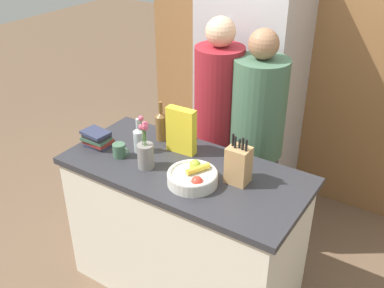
# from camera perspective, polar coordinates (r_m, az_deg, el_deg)

# --- Properties ---
(ground_plane) EXTENTS (14.00, 14.00, 0.00)m
(ground_plane) POSITION_cam_1_polar(r_m,az_deg,el_deg) (3.26, -0.87, -17.12)
(ground_plane) COLOR brown
(kitchen_island) EXTENTS (1.47, 0.69, 0.94)m
(kitchen_island) POSITION_cam_1_polar(r_m,az_deg,el_deg) (2.93, -0.94, -10.77)
(kitchen_island) COLOR silver
(kitchen_island) RESTS_ON ground_plane
(back_wall_wood) EXTENTS (2.67, 0.12, 2.60)m
(back_wall_wood) POSITION_cam_1_polar(r_m,az_deg,el_deg) (3.79, 12.54, 12.44)
(back_wall_wood) COLOR olive
(back_wall_wood) RESTS_ON ground_plane
(refrigerator) EXTENTS (0.72, 0.63, 1.94)m
(refrigerator) POSITION_cam_1_polar(r_m,az_deg,el_deg) (3.64, 7.47, 6.72)
(refrigerator) COLOR #B7B7BC
(refrigerator) RESTS_ON ground_plane
(fruit_bowl) EXTENTS (0.28, 0.28, 0.11)m
(fruit_bowl) POSITION_cam_1_polar(r_m,az_deg,el_deg) (2.49, 0.12, -4.17)
(fruit_bowl) COLOR silver
(fruit_bowl) RESTS_ON kitchen_island
(knife_block) EXTENTS (0.12, 0.11, 0.29)m
(knife_block) POSITION_cam_1_polar(r_m,az_deg,el_deg) (2.48, 5.91, -2.62)
(knife_block) COLOR tan
(knife_block) RESTS_ON kitchen_island
(flower_vase) EXTENTS (0.10, 0.10, 0.34)m
(flower_vase) POSITION_cam_1_polar(r_m,az_deg,el_deg) (2.62, -5.93, -0.98)
(flower_vase) COLOR gray
(flower_vase) RESTS_ON kitchen_island
(cereal_box) EXTENTS (0.19, 0.07, 0.29)m
(cereal_box) POSITION_cam_1_polar(r_m,az_deg,el_deg) (2.75, -1.38, 1.70)
(cereal_box) COLOR yellow
(cereal_box) RESTS_ON kitchen_island
(coffee_mug) EXTENTS (0.11, 0.08, 0.09)m
(coffee_mug) POSITION_cam_1_polar(r_m,az_deg,el_deg) (2.78, -9.18, -0.80)
(coffee_mug) COLOR #42664C
(coffee_mug) RESTS_ON kitchen_island
(book_stack) EXTENTS (0.18, 0.14, 0.10)m
(book_stack) POSITION_cam_1_polar(r_m,az_deg,el_deg) (2.92, -11.96, 0.68)
(book_stack) COLOR #2D334C
(book_stack) RESTS_ON kitchen_island
(bottle_oil) EXTENTS (0.07, 0.07, 0.27)m
(bottle_oil) POSITION_cam_1_polar(r_m,az_deg,el_deg) (2.91, -3.96, 2.43)
(bottle_oil) COLOR brown
(bottle_oil) RESTS_ON kitchen_island
(bottle_vinegar) EXTENTS (0.07, 0.07, 0.23)m
(bottle_vinegar) POSITION_cam_1_polar(r_m,az_deg,el_deg) (2.79, -6.76, 0.66)
(bottle_vinegar) COLOR #B2BCC1
(bottle_vinegar) RESTS_ON kitchen_island
(person_at_sink) EXTENTS (0.33, 0.33, 1.69)m
(person_at_sink) POSITION_cam_1_polar(r_m,az_deg,el_deg) (3.16, 3.30, 2.85)
(person_at_sink) COLOR #383842
(person_at_sink) RESTS_ON ground_plane
(person_in_blue) EXTENTS (0.36, 0.36, 1.65)m
(person_in_blue) POSITION_cam_1_polar(r_m,az_deg,el_deg) (3.07, 8.20, 1.13)
(person_in_blue) COLOR #383842
(person_in_blue) RESTS_ON ground_plane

